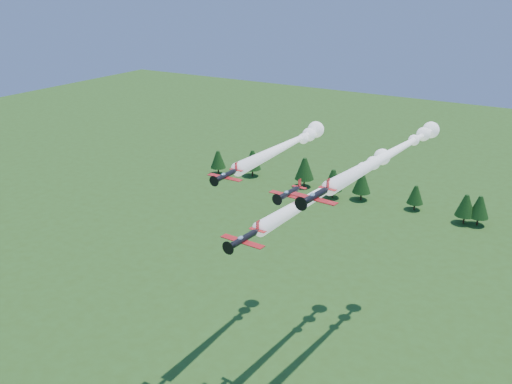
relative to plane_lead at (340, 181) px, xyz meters
The scene contains 5 objects.
plane_lead is the anchor object (origin of this frame).
plane_left 13.75m from the plane_lead, behind, with size 6.79×41.96×3.70m.
plane_right 12.64m from the plane_lead, 39.37° to the left, with size 10.72×56.25×3.70m.
plane_slot 16.79m from the plane_lead, 99.61° to the right, with size 7.31×7.94×2.57m.
treeline 94.16m from the plane_lead, 98.04° to the left, with size 179.73×17.76×11.59m.
Camera 1 is at (43.38, -76.20, 77.19)m, focal length 40.00 mm.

